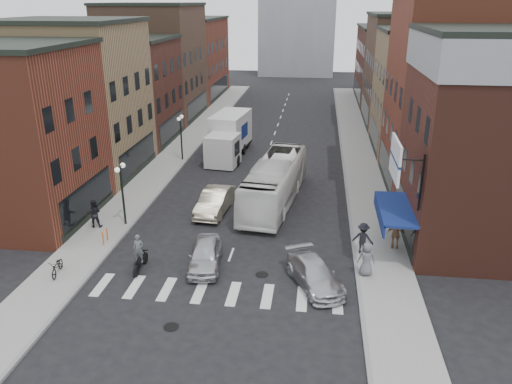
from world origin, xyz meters
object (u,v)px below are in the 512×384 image
(ped_right_a, at_px, (363,238))
(curb_car, at_px, (314,274))
(streetlamp_near, at_px, (122,183))
(transit_bus, at_px, (275,182))
(box_truck, at_px, (229,137))
(sedan_left_far, at_px, (215,201))
(ped_left_solo, at_px, (94,213))
(bike_rack, at_px, (105,236))
(parked_bicycle, at_px, (57,266))
(billboard_sign, at_px, (397,160))
(ped_right_c, at_px, (366,259))
(sedan_left_near, at_px, (205,255))
(ped_right_b, at_px, (396,234))
(streetlamp_far, at_px, (181,129))
(motorcycle_rider, at_px, (139,254))

(ped_right_a, bearing_deg, curb_car, 71.10)
(streetlamp_near, bearing_deg, transit_bus, 29.13)
(streetlamp_near, xyz_separation_m, box_truck, (3.94, 15.83, -1.03))
(sedan_left_far, height_order, ped_left_solo, ped_left_solo)
(box_truck, xyz_separation_m, ped_left_solo, (-5.67, -16.48, -0.82))
(bike_rack, distance_m, ped_right_a, 15.02)
(streetlamp_near, height_order, sedan_left_far, streetlamp_near)
(sedan_left_far, bearing_deg, transit_bus, 34.85)
(bike_rack, height_order, parked_bicycle, parked_bicycle)
(box_truck, bearing_deg, billboard_sign, -51.29)
(bike_rack, xyz_separation_m, curb_car, (12.36, -3.00, 0.10))
(ped_right_c, bearing_deg, transit_bus, -59.89)
(streetlamp_near, relative_size, ped_right_a, 2.23)
(sedan_left_near, height_order, parked_bicycle, sedan_left_near)
(curb_car, bearing_deg, streetlamp_near, 129.76)
(transit_bus, xyz_separation_m, curb_car, (3.00, -10.80, -0.94))
(ped_right_a, bearing_deg, ped_right_b, -139.91)
(curb_car, xyz_separation_m, ped_right_a, (2.64, 3.57, 0.42))
(curb_car, distance_m, ped_right_c, 2.91)
(streetlamp_near, relative_size, ped_right_c, 2.23)
(streetlamp_far, xyz_separation_m, motorcycle_rider, (2.86, -19.32, -1.93))
(ped_right_a, bearing_deg, bike_rack, 19.77)
(motorcycle_rider, bearing_deg, ped_right_b, 12.68)
(streetlamp_far, distance_m, motorcycle_rider, 19.63)
(motorcycle_rider, bearing_deg, sedan_left_near, 10.62)
(streetlamp_near, distance_m, sedan_left_far, 6.37)
(bike_rack, xyz_separation_m, sedan_left_far, (5.47, 5.58, 0.25))
(billboard_sign, bearing_deg, parked_bicycle, -170.15)
(streetlamp_far, height_order, ped_right_b, streetlamp_far)
(box_truck, xyz_separation_m, ped_right_a, (10.86, -17.97, -0.81))
(box_truck, xyz_separation_m, motorcycle_rider, (-1.08, -21.15, -0.90))
(streetlamp_far, height_order, parked_bicycle, streetlamp_far)
(ped_left_solo, bearing_deg, billboard_sign, 159.09)
(bike_rack, distance_m, motorcycle_rider, 4.05)
(motorcycle_rider, distance_m, sedan_left_far, 8.55)
(ped_right_b, height_order, ped_right_c, ped_right_c)
(transit_bus, distance_m, sedan_left_near, 10.05)
(streetlamp_far, height_order, curb_car, streetlamp_far)
(streetlamp_far, relative_size, bike_rack, 5.14)
(bike_rack, height_order, ped_right_c, ped_right_c)
(transit_bus, bearing_deg, streetlamp_far, 142.94)
(billboard_sign, bearing_deg, curb_car, -150.08)
(bike_rack, distance_m, curb_car, 12.72)
(motorcycle_rider, distance_m, curb_car, 9.31)
(sedan_left_far, bearing_deg, sedan_left_near, -77.42)
(sedan_left_near, height_order, curb_car, sedan_left_near)
(streetlamp_near, distance_m, ped_right_b, 16.88)
(streetlamp_far, bearing_deg, sedan_left_near, -71.36)
(parked_bicycle, bearing_deg, ped_right_a, 4.17)
(streetlamp_near, height_order, ped_left_solo, streetlamp_near)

